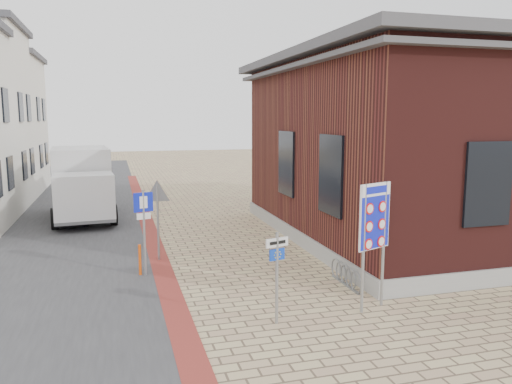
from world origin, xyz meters
TOP-DOWN VIEW (x-y plane):
  - ground at (0.00, 0.00)m, footprint 120.00×120.00m
  - road_strip at (-5.50, 15.00)m, footprint 7.00×60.00m
  - curb_strip at (-2.00, 10.00)m, footprint 0.60×40.00m
  - brick_building at (8.99, 7.00)m, footprint 13.00×13.00m
  - bike_rack at (2.65, 2.20)m, footprint 0.08×1.80m
  - sedan at (-5.20, 12.88)m, footprint 1.76×3.85m
  - box_truck at (-4.68, 13.71)m, footprint 2.94×6.18m
  - border_sign at (2.50, 0.50)m, footprint 0.97×0.43m
  - essen_sign at (0.06, 0.30)m, footprint 0.55×0.19m
  - parking_sign at (-2.51, 4.50)m, footprint 0.54×0.17m
  - yield_sign at (-2.00, 6.00)m, footprint 0.90×0.14m
  - bollard at (-2.65, 4.59)m, footprint 0.10×0.10m

SIDE VIEW (x-z plane):
  - ground at x=0.00m, z-range 0.00..0.00m
  - road_strip at x=-5.50m, z-range 0.00..0.02m
  - curb_strip at x=-2.00m, z-range 0.00..0.03m
  - bike_rack at x=2.65m, z-range -0.04..0.56m
  - bollard at x=-2.65m, z-range 0.00..0.91m
  - sedan at x=-5.20m, z-range 0.00..1.22m
  - essen_sign at x=0.06m, z-range 0.30..2.36m
  - box_truck at x=-4.68m, z-range 0.05..3.19m
  - parking_sign at x=-2.51m, z-range 0.45..2.95m
  - yield_sign at x=-2.00m, z-range 0.67..3.19m
  - border_sign at x=2.50m, z-range 0.67..3.68m
  - brick_building at x=8.99m, z-range 0.09..6.89m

